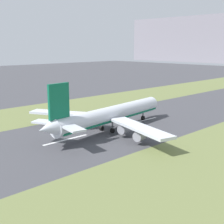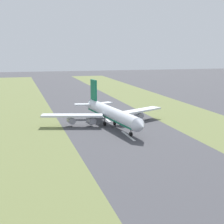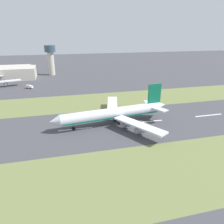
# 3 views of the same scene
# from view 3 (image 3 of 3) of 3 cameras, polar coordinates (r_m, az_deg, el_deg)

# --- Properties ---
(ground_plane) EXTENTS (800.00, 800.00, 0.00)m
(ground_plane) POSITION_cam_3_polar(r_m,az_deg,el_deg) (119.44, 2.15, -3.28)
(ground_plane) COLOR #424247
(grass_median_west) EXTENTS (40.00, 600.00, 0.01)m
(grass_median_west) POSITION_cam_3_polar(r_m,az_deg,el_deg) (82.82, 11.28, -15.42)
(grass_median_west) COLOR olive
(grass_median_west) RESTS_ON ground
(grass_median_east) EXTENTS (40.00, 600.00, 0.01)m
(grass_median_east) POSITION_cam_3_polar(r_m,az_deg,el_deg) (160.39, -2.38, 2.99)
(grass_median_east) COLOR olive
(grass_median_east) RESTS_ON ground
(centreline_dash_near) EXTENTS (1.20, 18.00, 0.01)m
(centreline_dash_near) POSITION_cam_3_polar(r_m,az_deg,el_deg) (144.54, 23.92, -0.79)
(centreline_dash_near) COLOR silver
(centreline_dash_near) RESTS_ON ground
(centreline_dash_mid) EXTENTS (1.20, 18.00, 0.01)m
(centreline_dash_mid) POSITION_cam_3_polar(r_m,az_deg,el_deg) (124.55, 9.17, -2.51)
(centreline_dash_mid) COLOR silver
(centreline_dash_mid) RESTS_ON ground
(centreline_dash_far) EXTENTS (1.20, 18.00, 0.01)m
(centreline_dash_far) POSITION_cam_3_polar(r_m,az_deg,el_deg) (115.47, -9.46, -4.42)
(centreline_dash_far) COLOR silver
(centreline_dash_far) RESTS_ON ground
(airplane_main_jet) EXTENTS (63.61, 67.15, 20.20)m
(airplane_main_jet) POSITION_cam_3_polar(r_m,az_deg,el_deg) (118.46, 0.86, -0.33)
(airplane_main_jet) COLOR silver
(airplane_main_jet) RESTS_ON ground
(control_tower) EXTENTS (12.00, 12.00, 33.20)m
(control_tower) POSITION_cam_3_polar(r_m,az_deg,el_deg) (263.60, -15.76, 13.69)
(control_tower) COLOR #BCB7A8
(control_tower) RESTS_ON ground
(service_truck) EXTENTS (4.94, 6.29, 3.10)m
(service_truck) POSITION_cam_3_polar(r_m,az_deg,el_deg) (207.62, -20.78, 6.19)
(service_truck) COLOR white
(service_truck) RESTS_ON ground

